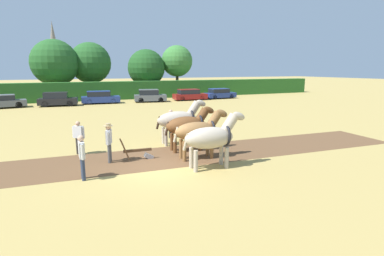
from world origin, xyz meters
name	(u,v)px	position (x,y,z in m)	size (l,w,h in m)	color
ground_plane	(158,167)	(0.00, 0.00, 0.00)	(240.00, 240.00, 0.00)	#A88E4C
plowed_furrow_strip	(86,165)	(-2.82, 1.56, 0.00)	(32.83, 3.59, 0.01)	brown
hedgerow	(89,91)	(0.00, 30.12, 1.22)	(73.23, 1.69, 2.44)	#286023
tree_center	(55,63)	(-3.88, 33.75, 4.94)	(6.28, 6.28, 8.09)	brown
tree_center_right	(90,63)	(0.86, 34.97, 4.97)	(5.92, 5.92, 7.94)	#4C3823
tree_right	(146,68)	(8.75, 33.22, 4.26)	(5.58, 5.58, 7.06)	#423323
tree_far_right	(177,61)	(13.68, 33.08, 5.32)	(4.86, 4.86, 7.77)	#423323
church_spire	(54,52)	(-3.98, 70.86, 8.13)	(2.39, 2.39, 15.54)	gray
draft_horse_lead_left	(212,137)	(2.07, -1.00, 1.33)	(2.88, 1.10, 2.44)	#B2A38E
draft_horse_lead_right	(199,131)	(2.16, 0.49, 1.31)	(2.77, 1.04, 2.35)	brown
draft_horse_trail_left	(188,125)	(2.25, 1.98, 1.32)	(2.75, 1.11, 2.32)	brown
draft_horse_trail_right	(179,119)	(2.36, 3.46, 1.39)	(2.99, 1.15, 2.51)	#B2A38E
plow	(140,153)	(-0.40, 1.40, 0.32)	(1.56, 0.48, 1.13)	#4C331E
farmer_at_plow	(109,139)	(-1.77, 1.54, 1.06)	(0.45, 0.66, 1.79)	#4C4C4C
farmer_beside_team	(171,121)	(2.43, 5.07, 1.01)	(0.58, 0.45, 1.73)	#38332D
farmer_onlooker_left	(82,154)	(-3.04, -0.26, 1.01)	(0.24, 0.69, 1.73)	#28334C
farmer_onlooker_right	(79,135)	(-2.94, 3.45, 0.96)	(0.53, 0.47, 1.66)	#38332D
parked_car_center_left	(3,102)	(-9.20, 25.55, 0.70)	(4.47, 2.45, 1.44)	#565B66
parked_car_center	(57,99)	(-3.88, 25.21, 0.75)	(4.28, 2.28, 1.57)	black
parked_car_center_right	(100,98)	(0.85, 25.75, 0.73)	(4.56, 2.09, 1.53)	navy
parked_car_right	(150,96)	(6.85, 25.10, 0.76)	(4.23, 2.51, 1.59)	#565B66
parked_car_far_right	(190,95)	(12.37, 25.10, 0.71)	(4.53, 2.03, 1.48)	maroon
parked_car_end_right	(220,94)	(17.15, 25.39, 0.69)	(4.51, 1.99, 1.42)	navy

